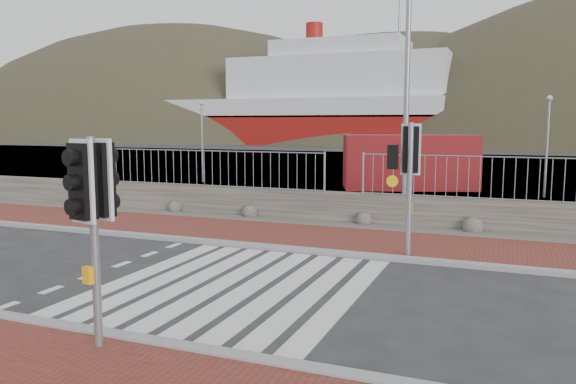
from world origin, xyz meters
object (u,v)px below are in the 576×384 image
at_px(shipping_container, 409,162).
at_px(traffic_signal_near, 93,198).
at_px(ferry, 297,107).
at_px(streetlight, 412,51).
at_px(traffic_signal_far, 408,161).

bearing_deg(shipping_container, traffic_signal_near, -111.22).
relative_size(ferry, traffic_signal_near, 17.55).
bearing_deg(traffic_signal_near, ferry, 121.03).
xyz_separation_m(ferry, traffic_signal_near, (24.34, -71.29, -3.29)).
height_order(ferry, streetlight, ferry).
relative_size(traffic_signal_far, streetlight, 0.33).
height_order(ferry, shipping_container, ferry).
distance_m(ferry, shipping_container, 56.89).
relative_size(streetlight, shipping_container, 1.54).
bearing_deg(ferry, traffic_signal_near, -71.15).
bearing_deg(shipping_container, streetlight, -99.93).
distance_m(traffic_signal_near, streetlight, 12.02).
xyz_separation_m(traffic_signal_far, shipping_container, (-2.26, 13.62, -0.96)).
bearing_deg(ferry, shipping_container, -63.90).
bearing_deg(traffic_signal_near, traffic_signal_far, 78.93).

